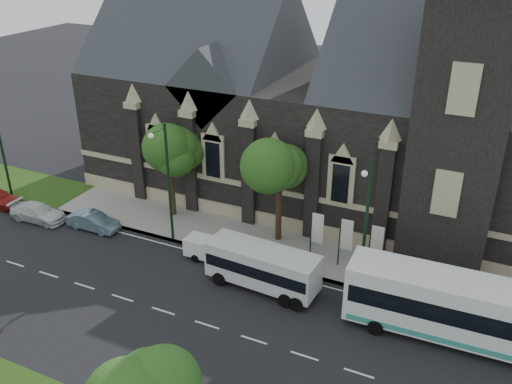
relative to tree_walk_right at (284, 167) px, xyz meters
The scene contains 15 objects.
ground 12.61m from the tree_walk_right, 106.69° to the right, with size 160.00×160.00×0.00m, color black.
sidewalk 6.69m from the tree_walk_right, 159.33° to the right, with size 80.00×5.00×0.15m, color #9B978D.
museum 8.62m from the tree_walk_right, 76.72° to the left, with size 40.00×17.70×29.90m.
tree_walk_right is the anchor object (origin of this frame).
tree_walk_left 9.01m from the tree_walk_right, behind, with size 3.91×3.91×7.64m.
street_lamp_near 7.72m from the tree_walk_right, 28.06° to the right, with size 0.36×1.88×9.00m.
street_lamp_mid 8.10m from the tree_walk_right, 153.35° to the right, with size 0.36×1.88×9.00m.
banner_flag_left 4.92m from the tree_walk_right, 29.10° to the right, with size 0.90×0.10×4.00m.
banner_flag_center 6.36m from the tree_walk_right, 18.64° to the right, with size 0.90×0.10×4.00m.
banner_flag_right 8.05m from the tree_walk_right, 13.60° to the right, with size 0.90×0.10×4.00m.
tour_coach 15.03m from the tree_walk_right, 23.74° to the right, with size 13.22×3.33×3.83m.
shuttle_bus 7.39m from the tree_walk_right, 78.90° to the right, with size 7.34×2.94×2.78m.
box_trailer 7.94m from the tree_walk_right, 132.77° to the right, with size 2.81×1.65×1.49m.
sedan 15.14m from the tree_walk_right, 161.10° to the right, with size 1.42×4.07×1.34m, color slate.
car_far_white 19.76m from the tree_walk_right, 163.76° to the right, with size 1.87×4.61×1.34m, color silver.
Camera 1 is at (16.31, -21.73, 20.89)m, focal length 38.81 mm.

